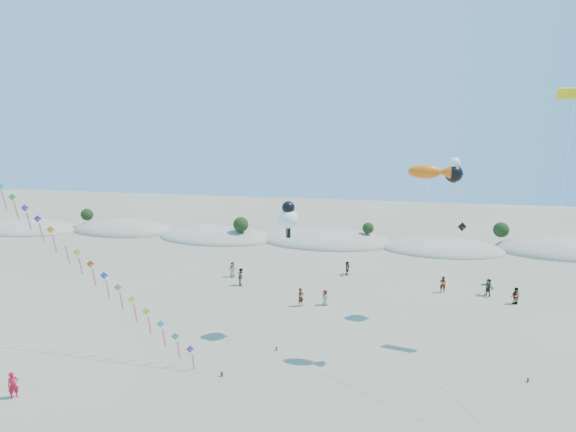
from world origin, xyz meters
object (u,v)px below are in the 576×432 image
(fish_kite, at_px, (429,172))
(parafoil_kite, at_px, (575,98))
(kite_train, at_px, (20,205))
(flyer_foreground, at_px, (13,385))

(fish_kite, height_order, parafoil_kite, parafoil_kite)
(kite_train, bearing_deg, flyer_foreground, -60.28)
(parafoil_kite, bearing_deg, fish_kite, -158.25)
(kite_train, height_order, parafoil_kite, kite_train)
(flyer_foreground, bearing_deg, fish_kite, -31.03)
(fish_kite, xyz_separation_m, parafoil_kite, (10.25, 4.09, 5.07))
(kite_train, relative_size, flyer_foreground, 18.19)
(parafoil_kite, bearing_deg, flyer_foreground, -158.69)
(kite_train, bearing_deg, fish_kite, 3.93)
(kite_train, distance_m, parafoil_kite, 42.43)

